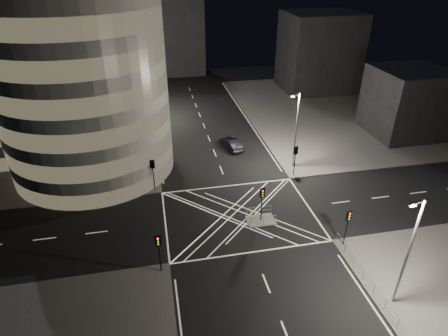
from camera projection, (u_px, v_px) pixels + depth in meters
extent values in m
plane|color=black|center=(239.00, 215.00, 40.81)|extent=(120.00, 120.00, 0.00)
cube|color=#484644|center=(20.00, 135.00, 58.73)|extent=(42.00, 42.00, 0.15)
cube|color=#484644|center=(358.00, 109.00, 68.77)|extent=(42.00, 42.00, 0.15)
cube|color=slate|center=(261.00, 220.00, 39.84)|extent=(3.00, 2.00, 0.15)
cylinder|color=gray|center=(80.00, 73.00, 43.68)|extent=(20.00, 20.00, 25.00)
cube|color=gray|center=(12.00, 57.00, 50.46)|extent=(20.00, 18.00, 25.00)
cube|color=gray|center=(67.00, 41.00, 67.22)|extent=(24.00, 16.00, 22.00)
cube|color=black|center=(319.00, 52.00, 75.56)|extent=(14.00, 12.00, 15.00)
cube|color=black|center=(406.00, 102.00, 57.07)|extent=(10.00, 10.00, 10.00)
cube|color=black|center=(163.00, 34.00, 85.02)|extent=(18.00, 8.00, 18.00)
cylinder|color=black|center=(139.00, 170.00, 45.74)|extent=(0.32, 0.32, 3.37)
ellipsoid|color=black|center=(136.00, 148.00, 44.25)|extent=(4.79, 4.79, 5.51)
cylinder|color=black|center=(139.00, 148.00, 50.87)|extent=(0.32, 0.32, 3.26)
ellipsoid|color=black|center=(136.00, 129.00, 49.48)|extent=(4.32, 4.32, 4.97)
cylinder|color=black|center=(138.00, 130.00, 55.94)|extent=(0.32, 0.32, 3.43)
ellipsoid|color=black|center=(136.00, 113.00, 54.60)|extent=(3.58, 3.58, 4.11)
cylinder|color=black|center=(138.00, 115.00, 60.98)|extent=(0.32, 0.32, 3.68)
ellipsoid|color=black|center=(136.00, 96.00, 59.42)|extent=(4.77, 4.77, 5.49)
cylinder|color=black|center=(138.00, 104.00, 66.20)|extent=(0.32, 0.32, 3.22)
ellipsoid|color=black|center=(136.00, 88.00, 64.80)|extent=(4.43, 4.43, 5.10)
cylinder|color=black|center=(154.00, 179.00, 44.26)|extent=(0.12, 0.12, 3.00)
cube|color=black|center=(152.00, 164.00, 43.29)|extent=(0.28, 0.22, 0.90)
cube|color=black|center=(152.00, 164.00, 43.29)|extent=(0.55, 0.04, 1.10)
cylinder|color=black|center=(160.00, 258.00, 32.68)|extent=(0.12, 0.12, 3.00)
cube|color=black|center=(158.00, 241.00, 31.72)|extent=(0.28, 0.22, 0.90)
cube|color=black|center=(158.00, 241.00, 31.72)|extent=(0.55, 0.04, 1.10)
cylinder|color=black|center=(294.00, 164.00, 47.30)|extent=(0.12, 0.12, 3.00)
cube|color=black|center=(296.00, 150.00, 46.34)|extent=(0.28, 0.22, 0.90)
cube|color=black|center=(296.00, 150.00, 46.34)|extent=(0.55, 0.04, 1.10)
cylinder|color=black|center=(346.00, 232.00, 35.73)|extent=(0.12, 0.12, 3.00)
cube|color=black|center=(349.00, 216.00, 34.76)|extent=(0.28, 0.22, 0.90)
cube|color=black|center=(349.00, 216.00, 34.76)|extent=(0.55, 0.04, 1.10)
cylinder|color=black|center=(261.00, 208.00, 39.06)|extent=(0.12, 0.12, 3.00)
cube|color=black|center=(262.00, 193.00, 38.10)|extent=(0.28, 0.22, 0.90)
cube|color=black|center=(262.00, 193.00, 38.10)|extent=(0.55, 0.04, 1.10)
cylinder|color=slate|center=(144.00, 134.00, 46.82)|extent=(0.20, 0.20, 10.00)
cylinder|color=slate|center=(143.00, 97.00, 44.50)|extent=(0.90, 0.10, 0.10)
cube|color=slate|center=(147.00, 97.00, 44.63)|extent=(0.50, 0.25, 0.18)
cube|color=white|center=(147.00, 98.00, 44.68)|extent=(0.42, 0.20, 0.05)
cylinder|color=slate|center=(142.00, 90.00, 62.14)|extent=(0.20, 0.20, 10.00)
cylinder|color=slate|center=(142.00, 60.00, 59.82)|extent=(0.90, 0.10, 0.10)
cube|color=slate|center=(145.00, 61.00, 59.94)|extent=(0.50, 0.25, 0.18)
cube|color=white|center=(145.00, 62.00, 60.00)|extent=(0.42, 0.20, 0.05)
cylinder|color=slate|center=(296.00, 131.00, 47.56)|extent=(0.20, 0.20, 10.00)
cylinder|color=slate|center=(296.00, 95.00, 45.08)|extent=(0.90, 0.10, 0.10)
cube|color=slate|center=(293.00, 96.00, 45.05)|extent=(0.50, 0.25, 0.18)
cube|color=white|center=(293.00, 97.00, 45.11)|extent=(0.42, 0.20, 0.05)
cylinder|color=slate|center=(408.00, 255.00, 27.99)|extent=(0.20, 0.20, 10.00)
cylinder|color=slate|center=(419.00, 202.00, 25.51)|extent=(0.90, 0.10, 0.10)
cube|color=slate|center=(413.00, 204.00, 25.48)|extent=(0.50, 0.25, 0.18)
cube|color=white|center=(412.00, 206.00, 25.53)|extent=(0.42, 0.20, 0.05)
cube|color=slate|center=(368.00, 281.00, 31.56)|extent=(0.06, 11.70, 1.10)
cube|color=slate|center=(263.00, 221.00, 38.77)|extent=(2.80, 0.06, 1.10)
cube|color=slate|center=(259.00, 211.00, 40.30)|extent=(2.80, 0.06, 1.10)
imported|color=black|center=(231.00, 144.00, 54.37)|extent=(2.92, 5.05, 1.57)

